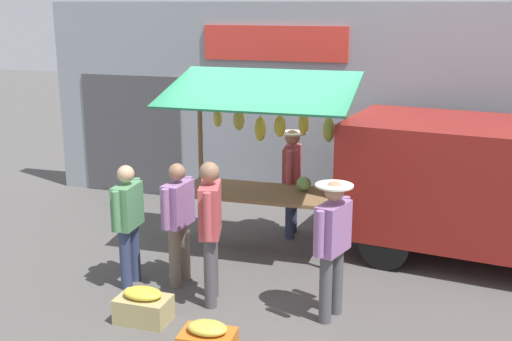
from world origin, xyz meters
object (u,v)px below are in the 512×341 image
at_px(shopper_in_grey_tee, 333,240).
at_px(produce_crate_side, 143,306).
at_px(shopper_with_ponytail, 210,222).
at_px(shopper_in_striped_shirt, 128,218).
at_px(shopper_with_shopping_bag, 178,216).
at_px(vendor_with_sunhat, 292,174).
at_px(parked_van, 505,183).
at_px(market_stall, 266,143).

distance_m(shopper_in_grey_tee, produce_crate_side, 2.19).
relative_size(shopper_with_ponytail, shopper_in_striped_shirt, 1.11).
relative_size(shopper_with_shopping_bag, produce_crate_side, 2.63).
bearing_deg(shopper_in_grey_tee, vendor_with_sunhat, 40.66).
bearing_deg(parked_van, shopper_with_shopping_bag, 33.82).
relative_size(shopper_with_ponytail, shopper_in_grey_tee, 1.07).
distance_m(market_stall, vendor_with_sunhat, 0.95).
distance_m(shopper_in_grey_tee, parked_van, 2.88).
distance_m(parked_van, produce_crate_side, 4.86).
distance_m(shopper_with_ponytail, produce_crate_side, 1.18).
bearing_deg(produce_crate_side, shopper_in_grey_tee, -160.63).
bearing_deg(shopper_in_striped_shirt, parked_van, -67.36).
relative_size(vendor_with_sunhat, shopper_with_shopping_bag, 1.05).
bearing_deg(shopper_in_grey_tee, shopper_with_ponytail, 107.91).
xyz_separation_m(vendor_with_sunhat, shopper_in_striped_shirt, (1.48, 2.27, -0.08)).
bearing_deg(vendor_with_sunhat, shopper_with_shopping_bag, -29.67).
relative_size(vendor_with_sunhat, shopper_in_striped_shirt, 1.06).
xyz_separation_m(shopper_in_striped_shirt, shopper_in_grey_tee, (-2.53, 0.14, 0.05)).
xyz_separation_m(shopper_with_ponytail, parked_van, (-3.27, -2.19, 0.14)).
bearing_deg(market_stall, shopper_with_ponytail, 84.65).
height_order(shopper_with_ponytail, parked_van, parked_van).
distance_m(market_stall, shopper_in_striped_shirt, 2.14).
distance_m(vendor_with_sunhat, parked_van, 2.93).
bearing_deg(shopper_in_striped_shirt, vendor_with_sunhat, -35.43).
bearing_deg(parked_van, shopper_in_grey_tee, 57.75).
height_order(vendor_with_sunhat, shopper_in_grey_tee, vendor_with_sunhat).
distance_m(shopper_with_ponytail, shopper_in_grey_tee, 1.40).
xyz_separation_m(shopper_with_ponytail, shopper_in_grey_tee, (-1.40, -0.02, -0.06)).
bearing_deg(vendor_with_sunhat, parked_van, 79.97).
distance_m(vendor_with_sunhat, shopper_in_grey_tee, 2.62).
bearing_deg(shopper_in_grey_tee, parked_van, -23.47).
height_order(shopper_in_grey_tee, produce_crate_side, shopper_in_grey_tee).
xyz_separation_m(vendor_with_sunhat, shopper_with_shopping_bag, (0.92, 2.05, -0.07)).
xyz_separation_m(market_stall, shopper_with_shopping_bag, (0.72, 1.34, -0.67)).
distance_m(shopper_in_striped_shirt, parked_van, 4.85).
bearing_deg(shopper_with_shopping_bag, vendor_with_sunhat, -18.87).
bearing_deg(vendor_with_sunhat, shopper_in_grey_tee, 17.92).
distance_m(vendor_with_sunhat, shopper_with_shopping_bag, 2.24).
distance_m(shopper_in_striped_shirt, shopper_in_grey_tee, 2.53).
bearing_deg(produce_crate_side, market_stall, -106.47).
bearing_deg(shopper_in_grey_tee, market_stall, 53.23).
distance_m(market_stall, shopper_with_ponytail, 1.82).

